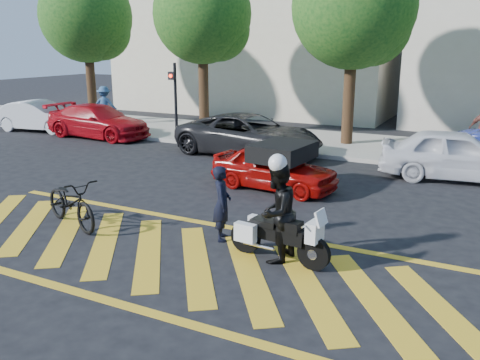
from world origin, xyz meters
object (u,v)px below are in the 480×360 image
at_px(officer_moto, 277,212).
at_px(parked_mid_right, 458,155).
at_px(officer_bike, 222,203).
at_px(parked_left, 98,121).
at_px(police_motorcycle, 277,235).
at_px(parked_far_left, 39,116).
at_px(bicycle, 71,202).
at_px(red_convertible, 274,168).
at_px(parked_mid_left, 249,135).

relative_size(officer_moto, parked_mid_right, 0.42).
distance_m(officer_bike, parked_left, 13.20).
distance_m(police_motorcycle, parked_far_left, 17.61).
xyz_separation_m(bicycle, police_motorcycle, (4.79, 0.35, -0.06)).
bearing_deg(parked_far_left, officer_bike, -127.48).
xyz_separation_m(red_convertible, parked_mid_left, (-2.56, 3.65, 0.14)).
xyz_separation_m(police_motorcycle, parked_mid_left, (-4.53, 8.08, 0.25)).
xyz_separation_m(parked_left, parked_mid_left, (7.41, -0.35, 0.05)).
relative_size(officer_moto, parked_far_left, 0.45).
relative_size(bicycle, parked_far_left, 0.50).
height_order(police_motorcycle, officer_moto, officer_moto).
xyz_separation_m(parked_far_left, parked_mid_right, (17.94, -0.63, 0.06)).
xyz_separation_m(police_motorcycle, parked_far_left, (-15.46, 8.43, 0.20)).
bearing_deg(police_motorcycle, parked_mid_left, 125.75).
distance_m(bicycle, parked_mid_left, 8.44).
bearing_deg(parked_far_left, bicycle, -137.34).
bearing_deg(red_convertible, parked_mid_right, -47.09).
height_order(police_motorcycle, parked_mid_left, parked_mid_left).
height_order(officer_bike, officer_moto, officer_moto).
relative_size(parked_left, parked_mid_right, 1.09).
distance_m(police_motorcycle, parked_mid_right, 8.19).
xyz_separation_m(police_motorcycle, red_convertible, (-1.96, 4.43, 0.11)).
bearing_deg(parked_mid_left, red_convertible, -139.63).
xyz_separation_m(officer_bike, parked_left, (-10.51, 7.97, -0.08)).
distance_m(red_convertible, parked_far_left, 14.08).
distance_m(officer_moto, parked_mid_right, 8.20).
height_order(parked_far_left, parked_mid_left, parked_mid_left).
bearing_deg(red_convertible, parked_mid_left, 40.74).
relative_size(police_motorcycle, parked_far_left, 0.49).
relative_size(red_convertible, parked_mid_left, 0.66).
bearing_deg(parked_mid_left, parked_left, 92.60).
height_order(bicycle, officer_moto, officer_moto).
height_order(bicycle, parked_far_left, parked_far_left).
bearing_deg(bicycle, parked_mid_right, -21.91).
xyz_separation_m(officer_bike, bicycle, (-3.37, -0.81, -0.23)).
bearing_deg(parked_mid_right, bicycle, 130.63).
distance_m(bicycle, parked_mid_right, 10.93).
bearing_deg(police_motorcycle, parked_mid_right, 78.88).
xyz_separation_m(officer_bike, parked_mid_right, (3.90, 7.35, -0.03)).
bearing_deg(officer_moto, red_convertible, -149.78).
bearing_deg(parked_mid_right, parked_far_left, 80.32).
bearing_deg(officer_bike, red_convertible, -19.63).
distance_m(bicycle, officer_moto, 4.80).
height_order(officer_moto, parked_mid_right, officer_moto).
height_order(red_convertible, parked_far_left, parked_far_left).
height_order(parked_left, parked_mid_left, parked_mid_left).
bearing_deg(parked_far_left, officer_moto, -126.52).
bearing_deg(parked_far_left, parked_mid_left, -99.71).
distance_m(officer_moto, parked_far_left, 17.60).
bearing_deg(bicycle, officer_bike, -56.64).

